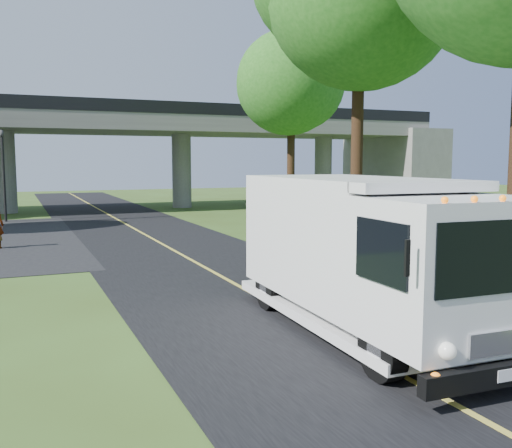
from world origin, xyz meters
TOP-DOWN VIEW (x-y plane):
  - ground at (0.00, 0.00)m, footprint 120.00×120.00m
  - road at (0.00, 10.00)m, footprint 7.00×90.00m
  - lane_line at (0.00, 10.00)m, footprint 0.12×90.00m
  - overpass at (0.00, 32.00)m, footprint 54.00×10.00m
  - traffic_signal at (-6.00, 26.00)m, footprint 0.18×0.22m
  - tree_right_far at (9.21, 19.84)m, footprint 5.77×5.67m
  - step_van at (0.82, 0.33)m, footprint 2.98×7.48m

SIDE VIEW (x-z plane):
  - ground at x=0.00m, z-range 0.00..0.00m
  - road at x=0.00m, z-range 0.00..0.02m
  - lane_line at x=0.00m, z-range 0.03..0.03m
  - step_van at x=0.82m, z-range 0.13..3.23m
  - traffic_signal at x=-6.00m, z-range 0.60..5.80m
  - overpass at x=0.00m, z-range 0.91..8.21m
  - tree_right_far at x=9.21m, z-range 2.81..13.80m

